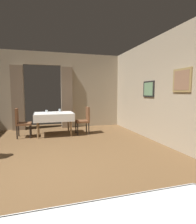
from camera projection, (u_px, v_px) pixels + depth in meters
ground at (44, 171)px, 3.32m from camera, size 10.08×10.08×0.00m
wall_right at (191, 89)px, 4.05m from camera, size 0.16×8.40×3.00m
wall_back at (43, 90)px, 7.15m from camera, size 6.40×0.27×3.00m
dining_table_mid at (54, 116)px, 6.07m from camera, size 1.27×0.93×0.75m
chair_mid_right at (84, 119)px, 6.27m from camera, size 0.44×0.44×0.93m
chair_mid_left at (21, 121)px, 5.73m from camera, size 0.44×0.44×0.93m
plate_mid_a at (56, 113)px, 5.99m from camera, size 0.21×0.21×0.01m
glass_mid_b at (47, 111)px, 6.23m from camera, size 0.08×0.08×0.08m
glass_mid_c at (60, 110)px, 6.40m from camera, size 0.07×0.07×0.10m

